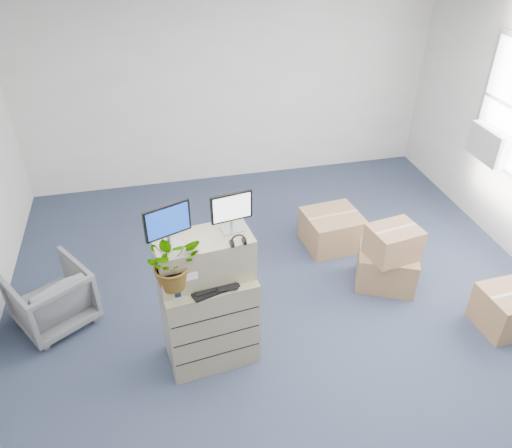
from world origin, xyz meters
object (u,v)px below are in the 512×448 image
at_px(potted_plant, 173,268).
at_px(office_chair, 50,295).
at_px(monitor_left, 168,224).
at_px(monitor_right, 232,210).
at_px(filing_cabinet_lower, 210,319).
at_px(water_bottle, 210,261).
at_px(keyboard, 214,288).

bearing_deg(potted_plant, office_chair, 143.16).
relative_size(monitor_left, monitor_right, 1.08).
bearing_deg(monitor_left, monitor_right, -8.82).
distance_m(monitor_right, potted_plant, 0.68).
distance_m(filing_cabinet_lower, office_chair, 1.74).
distance_m(filing_cabinet_lower, water_bottle, 0.61).
relative_size(potted_plant, office_chair, 0.85).
bearing_deg(water_bottle, monitor_right, 4.59).
height_order(keyboard, potted_plant, potted_plant).
distance_m(water_bottle, office_chair, 1.88).
bearing_deg(keyboard, monitor_right, 32.60).
xyz_separation_m(monitor_right, water_bottle, (-0.21, -0.02, -0.49)).
distance_m(filing_cabinet_lower, monitor_left, 1.15).
bearing_deg(potted_plant, keyboard, -5.04).
distance_m(monitor_left, monitor_right, 0.55).
bearing_deg(water_bottle, monitor_left, -163.00).
bearing_deg(water_bottle, keyboard, -90.57).
bearing_deg(keyboard, potted_plant, 158.12).
xyz_separation_m(monitor_right, keyboard, (-0.22, -0.25, -0.60)).
height_order(monitor_left, water_bottle, monitor_left).
bearing_deg(filing_cabinet_lower, monitor_right, 15.64).
xyz_separation_m(monitor_right, office_chair, (-1.78, 0.71, -1.22)).
xyz_separation_m(filing_cabinet_lower, monitor_right, (0.26, 0.11, 1.10)).
bearing_deg(office_chair, filing_cabinet_lower, 119.41).
distance_m(monitor_right, water_bottle, 0.54).
height_order(monitor_right, potted_plant, monitor_right).
height_order(filing_cabinet_lower, office_chair, filing_cabinet_lower).
relative_size(monitor_right, potted_plant, 0.59).
xyz_separation_m(potted_plant, office_chair, (-1.25, 0.93, -0.87)).
relative_size(filing_cabinet_lower, office_chair, 1.33).
xyz_separation_m(water_bottle, potted_plant, (-0.32, -0.21, 0.15)).
xyz_separation_m(monitor_left, monitor_right, (0.54, 0.12, -0.02)).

